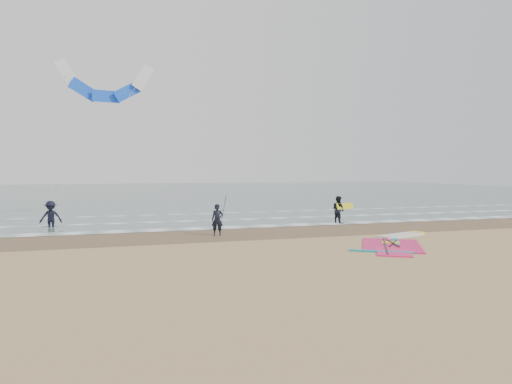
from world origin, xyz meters
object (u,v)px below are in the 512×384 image
object	(u,v)px
windsurf_rig	(396,242)
person_wading	(51,211)
person_standing	(217,220)
person_walking	(338,210)
surf_kite	(106,86)

from	to	relation	value
windsurf_rig	person_wading	bearing A→B (deg)	146.54
person_standing	person_walking	world-z (taller)	person_walking
person_standing	windsurf_rig	bearing A→B (deg)	-15.61
windsurf_rig	person_walking	xyz separation A→B (m)	(0.88, 7.45, 0.81)
person_walking	surf_kite	bearing A→B (deg)	41.70
windsurf_rig	person_standing	distance (m)	8.63
windsurf_rig	person_wading	distance (m)	18.97
person_standing	surf_kite	xyz separation A→B (m)	(-5.51, 10.14, 8.13)
windsurf_rig	person_walking	world-z (taller)	person_walking
person_standing	person_walking	distance (m)	8.67
person_wading	surf_kite	distance (m)	9.53
person_walking	surf_kite	distance (m)	17.46
person_walking	person_wading	distance (m)	16.96
person_walking	surf_kite	world-z (taller)	surf_kite
windsurf_rig	person_standing	xyz separation A→B (m)	(-7.29, 4.56, 0.76)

